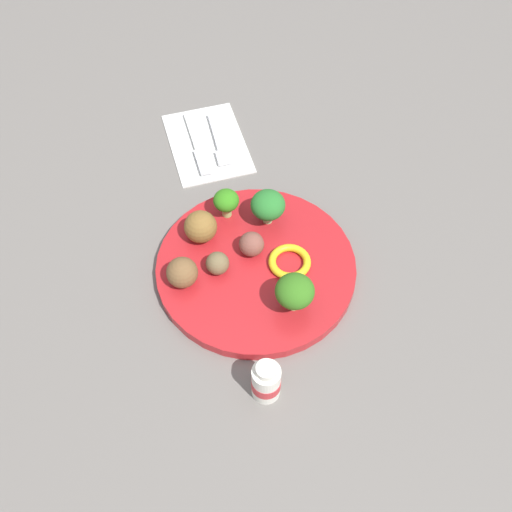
{
  "coord_description": "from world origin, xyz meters",
  "views": [
    {
      "loc": [
        0.48,
        -0.14,
        0.73
      ],
      "look_at": [
        0.0,
        0.0,
        0.04
      ],
      "focal_mm": 43.91,
      "sensor_mm": 36.0,
      "label": 1
    }
  ],
  "objects_px": {
    "fork": "(219,142)",
    "yogurt_bottle": "(266,381)",
    "plate": "(256,268)",
    "knife": "(197,146)",
    "meatball_mid_right": "(250,244)",
    "napkin": "(207,143)",
    "broccoli_floret_mid_right": "(268,205)",
    "meatball_front_right": "(201,227)",
    "broccoli_floret_center": "(295,291)",
    "meatball_front_left": "(182,271)",
    "meatball_center": "(217,263)",
    "broccoli_floret_near_rim": "(226,201)",
    "pepper_ring_mid_left": "(290,262)"
  },
  "relations": [
    {
      "from": "fork",
      "to": "yogurt_bottle",
      "type": "distance_m",
      "value": 0.44
    },
    {
      "from": "plate",
      "to": "fork",
      "type": "distance_m",
      "value": 0.26
    },
    {
      "from": "fork",
      "to": "knife",
      "type": "relative_size",
      "value": 0.83
    },
    {
      "from": "meatball_mid_right",
      "to": "napkin",
      "type": "relative_size",
      "value": 0.21
    },
    {
      "from": "knife",
      "to": "broccoli_floret_mid_right",
      "type": "bearing_deg",
      "value": 18.52
    },
    {
      "from": "broccoli_floret_mid_right",
      "to": "fork",
      "type": "xyz_separation_m",
      "value": [
        -0.19,
        -0.03,
        -0.04
      ]
    },
    {
      "from": "broccoli_floret_mid_right",
      "to": "meatball_front_right",
      "type": "xyz_separation_m",
      "value": [
        0.0,
        -0.1,
        -0.01
      ]
    },
    {
      "from": "broccoli_floret_center",
      "to": "meatball_front_left",
      "type": "bearing_deg",
      "value": -122.1
    },
    {
      "from": "plate",
      "to": "fork",
      "type": "bearing_deg",
      "value": 177.72
    },
    {
      "from": "meatball_center",
      "to": "meatball_mid_right",
      "type": "bearing_deg",
      "value": 108.77
    },
    {
      "from": "broccoli_floret_center",
      "to": "meatball_mid_right",
      "type": "distance_m",
      "value": 0.11
    },
    {
      "from": "plate",
      "to": "broccoli_floret_near_rim",
      "type": "bearing_deg",
      "value": -170.44
    },
    {
      "from": "plate",
      "to": "broccoli_floret_mid_right",
      "type": "distance_m",
      "value": 0.09
    },
    {
      "from": "broccoli_floret_mid_right",
      "to": "meatball_front_left",
      "type": "distance_m",
      "value": 0.16
    },
    {
      "from": "meatball_mid_right",
      "to": "fork",
      "type": "height_order",
      "value": "meatball_mid_right"
    },
    {
      "from": "broccoli_floret_mid_right",
      "to": "meatball_center",
      "type": "xyz_separation_m",
      "value": [
        0.06,
        -0.09,
        -0.02
      ]
    },
    {
      "from": "meatball_front_left",
      "to": "fork",
      "type": "relative_size",
      "value": 0.36
    },
    {
      "from": "broccoli_floret_center",
      "to": "broccoli_floret_near_rim",
      "type": "xyz_separation_m",
      "value": [
        -0.18,
        -0.05,
        -0.01
      ]
    },
    {
      "from": "broccoli_floret_mid_right",
      "to": "pepper_ring_mid_left",
      "type": "distance_m",
      "value": 0.09
    },
    {
      "from": "broccoli_floret_mid_right",
      "to": "meatball_front_left",
      "type": "xyz_separation_m",
      "value": [
        0.07,
        -0.14,
        -0.01
      ]
    },
    {
      "from": "napkin",
      "to": "knife",
      "type": "relative_size",
      "value": 1.17
    },
    {
      "from": "pepper_ring_mid_left",
      "to": "napkin",
      "type": "xyz_separation_m",
      "value": [
        -0.28,
        -0.05,
        -0.02
      ]
    },
    {
      "from": "broccoli_floret_mid_right",
      "to": "yogurt_bottle",
      "type": "xyz_separation_m",
      "value": [
        0.25,
        -0.08,
        -0.02
      ]
    },
    {
      "from": "broccoli_floret_near_rim",
      "to": "yogurt_bottle",
      "type": "relative_size",
      "value": 0.71
    },
    {
      "from": "broccoli_floret_near_rim",
      "to": "meatball_center",
      "type": "relative_size",
      "value": 1.44
    },
    {
      "from": "yogurt_bottle",
      "to": "meatball_front_left",
      "type": "bearing_deg",
      "value": -160.31
    },
    {
      "from": "broccoli_floret_mid_right",
      "to": "meatball_center",
      "type": "bearing_deg",
      "value": -54.51
    },
    {
      "from": "broccoli_floret_near_rim",
      "to": "meatball_front_right",
      "type": "height_order",
      "value": "same"
    },
    {
      "from": "broccoli_floret_mid_right",
      "to": "knife",
      "type": "bearing_deg",
      "value": -161.48
    },
    {
      "from": "broccoli_floret_center",
      "to": "meatball_center",
      "type": "distance_m",
      "value": 0.12
    },
    {
      "from": "pepper_ring_mid_left",
      "to": "yogurt_bottle",
      "type": "xyz_separation_m",
      "value": [
        0.17,
        -0.08,
        0.01
      ]
    },
    {
      "from": "meatball_front_right",
      "to": "knife",
      "type": "xyz_separation_m",
      "value": [
        -0.19,
        0.04,
        -0.03
      ]
    },
    {
      "from": "plate",
      "to": "pepper_ring_mid_left",
      "type": "height_order",
      "value": "pepper_ring_mid_left"
    },
    {
      "from": "yogurt_bottle",
      "to": "fork",
      "type": "bearing_deg",
      "value": 173.65
    },
    {
      "from": "meatball_front_left",
      "to": "broccoli_floret_near_rim",
      "type": "bearing_deg",
      "value": 137.79
    },
    {
      "from": "broccoli_floret_mid_right",
      "to": "knife",
      "type": "relative_size",
      "value": 0.38
    },
    {
      "from": "meatball_front_left",
      "to": "fork",
      "type": "bearing_deg",
      "value": 156.08
    },
    {
      "from": "meatball_front_left",
      "to": "pepper_ring_mid_left",
      "type": "relative_size",
      "value": 0.72
    },
    {
      "from": "knife",
      "to": "yogurt_bottle",
      "type": "bearing_deg",
      "value": -1.69
    },
    {
      "from": "pepper_ring_mid_left",
      "to": "yogurt_bottle",
      "type": "distance_m",
      "value": 0.19
    },
    {
      "from": "plate",
      "to": "meatball_front_left",
      "type": "xyz_separation_m",
      "value": [
        -0.0,
        -0.1,
        0.03
      ]
    },
    {
      "from": "broccoli_floret_center",
      "to": "fork",
      "type": "distance_m",
      "value": 0.34
    },
    {
      "from": "plate",
      "to": "meatball_front_left",
      "type": "height_order",
      "value": "meatball_front_left"
    },
    {
      "from": "plate",
      "to": "fork",
      "type": "xyz_separation_m",
      "value": [
        -0.26,
        0.01,
        -0.0
      ]
    },
    {
      "from": "plate",
      "to": "meatball_front_right",
      "type": "bearing_deg",
      "value": -137.62
    },
    {
      "from": "broccoli_floret_center",
      "to": "fork",
      "type": "relative_size",
      "value": 0.49
    },
    {
      "from": "meatball_front_right",
      "to": "pepper_ring_mid_left",
      "type": "relative_size",
      "value": 0.79
    },
    {
      "from": "fork",
      "to": "broccoli_floret_center",
      "type": "bearing_deg",
      "value": 3.14
    },
    {
      "from": "meatball_center",
      "to": "plate",
      "type": "bearing_deg",
      "value": 84.23
    },
    {
      "from": "plate",
      "to": "napkin",
      "type": "height_order",
      "value": "plate"
    }
  ]
}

